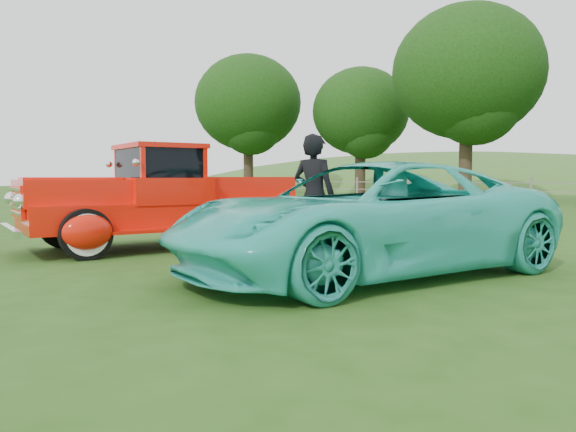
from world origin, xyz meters
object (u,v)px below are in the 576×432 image
Objects in this scene: tree_mid_west at (361,112)px; man at (314,197)px; tree_far_west at (248,103)px; tree_near_west at (467,73)px; red_pickup at (163,202)px; teal_sedan at (368,219)px.

man is (13.27, -26.49, -4.62)m from tree_mid_west.
tree_near_west is (16.00, -1.00, 0.31)m from tree_far_west.
teal_sedan is (4.21, -0.48, -0.09)m from red_pickup.
red_pickup is (18.35, -24.78, -5.69)m from tree_far_west.
man is (-1.28, 0.78, 0.22)m from teal_sedan.
tree_far_west is at bearing -165.96° from tree_mid_west.
tree_far_west is at bearing 176.42° from tree_near_west.
man is at bearing 170.84° from teal_sedan.
tree_near_west reaches higher than red_pickup.
tree_mid_west is at bearing 140.07° from teal_sedan.
man is (2.92, 0.29, 0.13)m from red_pickup.
tree_far_west is 5.35× the size of man.
tree_mid_west is 4.56× the size of man.
red_pickup is (10.35, -26.78, -4.75)m from tree_mid_west.
red_pickup is 1.03× the size of teal_sedan.
tree_near_west is at bearing -20.56° from tree_mid_west.
tree_mid_west is 29.10m from red_pickup.
tree_far_west is 31.35m from red_pickup.
man is at bearing 27.56° from red_pickup.
red_pickup is (2.35, -23.78, -6.00)m from tree_near_west.
tree_near_west reaches higher than man.
tree_mid_west reaches higher than red_pickup.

